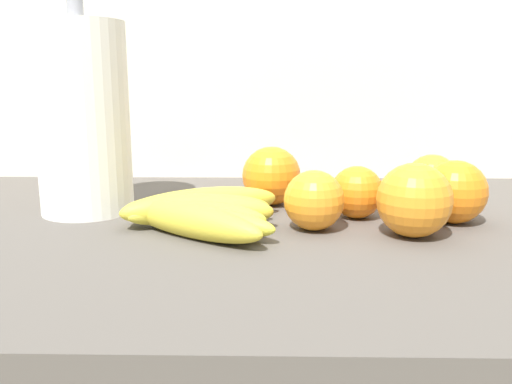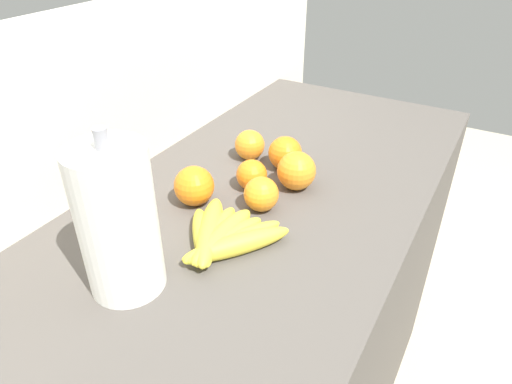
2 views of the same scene
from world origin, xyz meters
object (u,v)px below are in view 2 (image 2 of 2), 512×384
orange_back_right (296,171)px  orange_center (285,153)px  orange_front (194,186)px  orange_right (261,194)px  orange_far_right (252,175)px  paper_towel_roll (118,222)px  banana_bunch (221,237)px  orange_back_left (250,145)px

orange_back_right → orange_center: orange_back_right is taller
orange_front → orange_right: 0.14m
orange_back_right → orange_far_right: 0.10m
orange_front → paper_towel_roll: 0.26m
banana_bunch → orange_right: bearing=-1.9°
banana_bunch → orange_front: (0.09, 0.12, 0.02)m
orange_back_left → paper_towel_roll: paper_towel_roll is taller
orange_far_right → orange_back_left: bearing=32.1°
banana_bunch → paper_towel_roll: bearing=153.3°
paper_towel_roll → banana_bunch: bearing=-26.7°
orange_far_right → paper_towel_roll: paper_towel_roll is taller
orange_center → paper_towel_roll: size_ratio=0.28×
orange_back_left → orange_back_right: 0.17m
orange_center → orange_back_left: bearing=89.2°
orange_far_right → paper_towel_roll: (-0.35, 0.03, 0.09)m
orange_far_right → orange_center: size_ratio=0.86×
banana_bunch → orange_back_left: bearing=21.7°
orange_back_left → orange_center: size_ratio=0.92×
orange_back_left → orange_center: bearing=-90.8°
orange_back_right → paper_towel_roll: paper_towel_roll is taller
banana_bunch → orange_center: 0.31m
paper_towel_roll → orange_far_right: bearing=-4.2°
orange_front → orange_back_right: 0.22m
orange_front → orange_back_right: orange_back_right is taller
orange_center → orange_back_right: bearing=-137.7°
paper_towel_roll → orange_back_left: bearing=5.8°
banana_bunch → orange_front: size_ratio=2.58×
paper_towel_roll → orange_center: bearing=-5.8°
orange_front → orange_back_right: size_ratio=0.98×
orange_front → orange_center: (0.22, -0.09, -0.00)m
orange_front → orange_far_right: orange_front is taller
banana_bunch → orange_back_right: bearing=-6.8°
orange_far_right → paper_towel_roll: 0.36m
orange_front → orange_center: 0.24m
orange_center → orange_right: 0.18m
orange_back_right → orange_right: (-0.11, 0.02, -0.01)m
orange_right → paper_towel_roll: bearing=164.3°
orange_back_left → orange_center: 0.09m
orange_back_left → orange_far_right: size_ratio=1.07×
orange_back_left → orange_right: (-0.18, -0.13, -0.00)m
orange_front → orange_far_right: size_ratio=1.23×
orange_front → orange_right: (0.05, -0.13, -0.01)m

